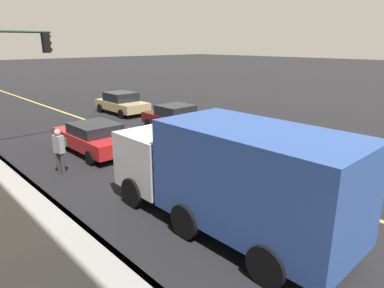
% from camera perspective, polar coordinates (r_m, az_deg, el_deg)
% --- Properties ---
extents(ground, '(200.00, 200.00, 0.00)m').
position_cam_1_polar(ground, '(15.47, -2.70, -1.18)').
color(ground, black).
extents(curb_edge, '(80.00, 0.16, 0.15)m').
position_cam_1_polar(curb_edge, '(12.60, -24.91, -6.69)').
color(curb_edge, slate).
rests_on(curb_edge, ground).
extents(lane_stripe_center, '(80.00, 0.16, 0.01)m').
position_cam_1_polar(lane_stripe_center, '(15.47, -2.70, -1.16)').
color(lane_stripe_center, '#D8CC4C').
rests_on(lane_stripe_center, ground).
extents(car_silver, '(4.68, 2.07, 1.54)m').
position_cam_1_polar(car_silver, '(14.58, 12.79, 0.48)').
color(car_silver, '#A8AAB2').
rests_on(car_silver, ground).
extents(car_tan, '(4.20, 2.08, 1.47)m').
position_cam_1_polar(car_tan, '(24.16, -11.73, 6.81)').
color(car_tan, tan).
rests_on(car_tan, ground).
extents(car_maroon, '(4.03, 2.08, 1.42)m').
position_cam_1_polar(car_maroon, '(18.99, -2.69, 4.43)').
color(car_maroon, '#591116').
rests_on(car_maroon, ground).
extents(car_red, '(4.44, 2.10, 1.35)m').
position_cam_1_polar(car_red, '(15.72, -16.12, 1.14)').
color(car_red, red).
rests_on(car_red, ground).
extents(truck_blue, '(6.97, 2.57, 2.86)m').
position_cam_1_polar(truck_blue, '(8.72, 6.43, -4.96)').
color(truck_blue, silver).
rests_on(truck_blue, ground).
extents(pedestrian_with_backpack, '(0.46, 0.43, 1.76)m').
position_cam_1_polar(pedestrian_with_backpack, '(13.31, -21.42, -0.67)').
color(pedestrian_with_backpack, '#383838').
rests_on(pedestrian_with_backpack, ground).
extents(traffic_light_mast, '(0.28, 3.49, 5.50)m').
position_cam_1_polar(traffic_light_mast, '(16.83, -28.88, 11.31)').
color(traffic_light_mast, '#1E3823').
rests_on(traffic_light_mast, ground).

